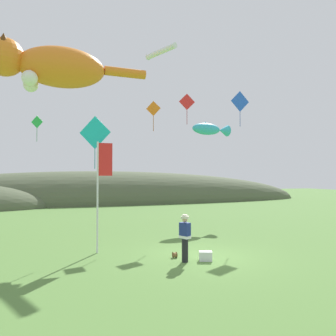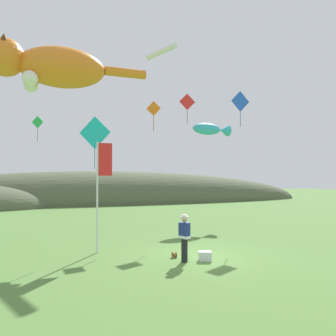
{
  "view_description": "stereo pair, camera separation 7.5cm",
  "coord_description": "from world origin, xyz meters",
  "px_view_note": "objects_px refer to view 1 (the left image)",
  "views": [
    {
      "loc": [
        -5.59,
        -12.09,
        3.22
      ],
      "look_at": [
        0.0,
        4.0,
        3.67
      ],
      "focal_mm": 35.0,
      "sensor_mm": 36.0,
      "label": 1
    },
    {
      "loc": [
        -5.52,
        -12.11,
        3.22
      ],
      "look_at": [
        0.0,
        4.0,
        3.67
      ],
      "focal_mm": 35.0,
      "sensor_mm": 36.0,
      "label": 2
    }
  ],
  "objects_px": {
    "festival_attendant": "(185,237)",
    "kite_fish_windsock": "(210,129)",
    "kite_diamond_orange": "(153,109)",
    "kite_giant_cat": "(50,66)",
    "kite_diamond_green": "(37,122)",
    "festival_banner_pole": "(101,180)",
    "picnic_cooler": "(206,256)",
    "kite_spool": "(175,255)",
    "kite_tube_streamer": "(161,52)",
    "kite_diamond_red": "(187,102)",
    "kite_diamond_blue": "(240,102)",
    "kite_diamond_teal": "(95,133)"
  },
  "relations": [
    {
      "from": "kite_fish_windsock",
      "to": "kite_diamond_red",
      "type": "height_order",
      "value": "kite_diamond_red"
    },
    {
      "from": "kite_diamond_red",
      "to": "kite_diamond_blue",
      "type": "relative_size",
      "value": 0.89
    },
    {
      "from": "kite_spool",
      "to": "kite_diamond_red",
      "type": "distance_m",
      "value": 10.85
    },
    {
      "from": "kite_diamond_teal",
      "to": "kite_diamond_green",
      "type": "relative_size",
      "value": 1.38
    },
    {
      "from": "kite_giant_cat",
      "to": "kite_fish_windsock",
      "type": "relative_size",
      "value": 2.63
    },
    {
      "from": "picnic_cooler",
      "to": "festival_banner_pole",
      "type": "height_order",
      "value": "festival_banner_pole"
    },
    {
      "from": "picnic_cooler",
      "to": "kite_diamond_orange",
      "type": "xyz_separation_m",
      "value": [
        -0.02,
        6.97,
        7.02
      ]
    },
    {
      "from": "kite_tube_streamer",
      "to": "kite_diamond_orange",
      "type": "distance_m",
      "value": 4.72
    },
    {
      "from": "picnic_cooler",
      "to": "kite_diamond_teal",
      "type": "distance_m",
      "value": 7.33
    },
    {
      "from": "kite_spool",
      "to": "kite_tube_streamer",
      "type": "height_order",
      "value": "kite_tube_streamer"
    },
    {
      "from": "festival_attendant",
      "to": "kite_spool",
      "type": "relative_size",
      "value": 7.7
    },
    {
      "from": "kite_spool",
      "to": "kite_diamond_orange",
      "type": "bearing_deg",
      "value": 81.31
    },
    {
      "from": "kite_fish_windsock",
      "to": "kite_tube_streamer",
      "type": "height_order",
      "value": "kite_tube_streamer"
    },
    {
      "from": "festival_banner_pole",
      "to": "kite_diamond_red",
      "type": "bearing_deg",
      "value": 39.45
    },
    {
      "from": "festival_banner_pole",
      "to": "kite_diamond_red",
      "type": "xyz_separation_m",
      "value": [
        5.99,
        4.93,
        4.84
      ]
    },
    {
      "from": "festival_banner_pole",
      "to": "kite_diamond_blue",
      "type": "distance_m",
      "value": 10.46
    },
    {
      "from": "festival_banner_pole",
      "to": "kite_giant_cat",
      "type": "height_order",
      "value": "kite_giant_cat"
    },
    {
      "from": "kite_fish_windsock",
      "to": "kite_diamond_green",
      "type": "xyz_separation_m",
      "value": [
        -12.05,
        1.85,
        0.14
      ]
    },
    {
      "from": "festival_attendant",
      "to": "festival_banner_pole",
      "type": "xyz_separation_m",
      "value": [
        -2.8,
        2.56,
        2.13
      ]
    },
    {
      "from": "festival_banner_pole",
      "to": "kite_giant_cat",
      "type": "xyz_separation_m",
      "value": [
        -2.14,
        4.93,
        6.21
      ]
    },
    {
      "from": "kite_giant_cat",
      "to": "kite_diamond_orange",
      "type": "distance_m",
      "value": 6.14
    },
    {
      "from": "kite_diamond_green",
      "to": "kite_diamond_orange",
      "type": "bearing_deg",
      "value": -38.62
    },
    {
      "from": "kite_diamond_orange",
      "to": "kite_diamond_red",
      "type": "bearing_deg",
      "value": 14.53
    },
    {
      "from": "kite_fish_windsock",
      "to": "kite_diamond_blue",
      "type": "relative_size",
      "value": 1.52
    },
    {
      "from": "festival_banner_pole",
      "to": "kite_giant_cat",
      "type": "distance_m",
      "value": 8.21
    },
    {
      "from": "festival_attendant",
      "to": "kite_diamond_orange",
      "type": "height_order",
      "value": "kite_diamond_orange"
    },
    {
      "from": "kite_tube_streamer",
      "to": "kite_spool",
      "type": "bearing_deg",
      "value": -103.9
    },
    {
      "from": "picnic_cooler",
      "to": "festival_banner_pole",
      "type": "bearing_deg",
      "value": 143.71
    },
    {
      "from": "kite_diamond_red",
      "to": "kite_spool",
      "type": "bearing_deg",
      "value": -116.24
    },
    {
      "from": "kite_giant_cat",
      "to": "kite_fish_windsock",
      "type": "height_order",
      "value": "kite_giant_cat"
    },
    {
      "from": "festival_attendant",
      "to": "kite_fish_windsock",
      "type": "distance_m",
      "value": 13.36
    },
    {
      "from": "kite_fish_windsock",
      "to": "kite_giant_cat",
      "type": "bearing_deg",
      "value": -165.8
    },
    {
      "from": "festival_banner_pole",
      "to": "kite_spool",
      "type": "bearing_deg",
      "value": -34.47
    },
    {
      "from": "kite_diamond_red",
      "to": "kite_diamond_orange",
      "type": "relative_size",
      "value": 1.08
    },
    {
      "from": "festival_banner_pole",
      "to": "kite_diamond_red",
      "type": "relative_size",
      "value": 2.42
    },
    {
      "from": "picnic_cooler",
      "to": "kite_diamond_green",
      "type": "bearing_deg",
      "value": 118.43
    },
    {
      "from": "festival_attendant",
      "to": "festival_banner_pole",
      "type": "height_order",
      "value": "festival_banner_pole"
    },
    {
      "from": "kite_fish_windsock",
      "to": "kite_diamond_teal",
      "type": "distance_m",
      "value": 11.41
    },
    {
      "from": "kite_tube_streamer",
      "to": "kite_diamond_teal",
      "type": "bearing_deg",
      "value": -133.49
    },
    {
      "from": "festival_attendant",
      "to": "kite_diamond_green",
      "type": "bearing_deg",
      "value": 115.6
    },
    {
      "from": "kite_diamond_blue",
      "to": "festival_attendant",
      "type": "bearing_deg",
      "value": -136.0
    },
    {
      "from": "kite_diamond_teal",
      "to": "kite_diamond_green",
      "type": "height_order",
      "value": "kite_diamond_green"
    },
    {
      "from": "kite_diamond_teal",
      "to": "kite_diamond_red",
      "type": "height_order",
      "value": "kite_diamond_red"
    },
    {
      "from": "festival_attendant",
      "to": "kite_diamond_orange",
      "type": "distance_m",
      "value": 9.32
    },
    {
      "from": "kite_tube_streamer",
      "to": "kite_diamond_red",
      "type": "relative_size",
      "value": 1.38
    },
    {
      "from": "kite_giant_cat",
      "to": "kite_diamond_green",
      "type": "xyz_separation_m",
      "value": [
        -0.88,
        4.67,
        -2.41
      ]
    },
    {
      "from": "kite_diamond_red",
      "to": "kite_diamond_blue",
      "type": "height_order",
      "value": "kite_diamond_red"
    },
    {
      "from": "festival_banner_pole",
      "to": "kite_diamond_orange",
      "type": "height_order",
      "value": "kite_diamond_orange"
    },
    {
      "from": "kite_diamond_red",
      "to": "kite_tube_streamer",
      "type": "bearing_deg",
      "value": 138.02
    },
    {
      "from": "kite_diamond_blue",
      "to": "kite_giant_cat",
      "type": "bearing_deg",
      "value": 171.05
    }
  ]
}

